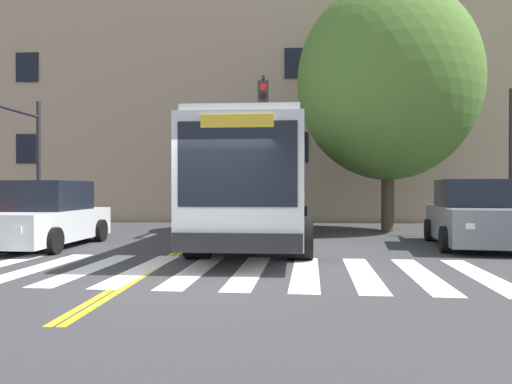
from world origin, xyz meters
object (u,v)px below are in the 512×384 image
traffic_light_far_corner (15,143)px  traffic_light_overhead (264,129)px  city_bus (260,182)px  car_teal_behind_bus (262,204)px  car_white_near_lane (46,217)px  car_grey_far_lane (474,216)px  street_tree_curbside_large (388,81)px

traffic_light_far_corner → traffic_light_overhead: size_ratio=0.86×
city_bus → traffic_light_far_corner: size_ratio=2.51×
city_bus → car_teal_behind_bus: city_bus is taller
car_white_near_lane → car_grey_far_lane: size_ratio=1.01×
city_bus → car_teal_behind_bus: 8.72m
city_bus → street_tree_curbside_large: (4.54, 3.95, 3.79)m
car_grey_far_lane → traffic_light_far_corner: 14.22m
car_white_near_lane → car_teal_behind_bus: bearing=62.0°
car_white_near_lane → car_grey_far_lane: car_grey_far_lane is taller
car_teal_behind_bus → traffic_light_overhead: traffic_light_overhead is taller
traffic_light_overhead → street_tree_curbside_large: 5.11m
car_grey_far_lane → car_teal_behind_bus: size_ratio=0.98×
car_grey_far_lane → traffic_light_far_corner: traffic_light_far_corner is taller
traffic_light_far_corner → street_tree_curbside_large: (12.59, 3.00, 2.48)m
street_tree_curbside_large → traffic_light_far_corner: bearing=-166.6°
car_white_near_lane → street_tree_curbside_large: street_tree_curbside_large is taller
car_teal_behind_bus → traffic_light_far_corner: size_ratio=1.03×
car_teal_behind_bus → street_tree_curbside_large: bearing=-44.0°
car_white_near_lane → traffic_light_overhead: size_ratio=0.88×
car_white_near_lane → car_grey_far_lane: bearing=3.2°
city_bus → car_white_near_lane: bearing=-164.9°
city_bus → traffic_light_overhead: traffic_light_overhead is taller
car_grey_far_lane → traffic_light_far_corner: (-13.92, 1.85, 2.25)m
car_white_near_lane → street_tree_curbside_large: size_ratio=0.52×
street_tree_curbside_large → traffic_light_overhead: bearing=-163.0°
car_grey_far_lane → traffic_light_overhead: bearing=149.4°
street_tree_curbside_large → city_bus: bearing=-139.0°
car_grey_far_lane → car_teal_behind_bus: bearing=123.0°
car_white_near_lane → traffic_light_far_corner: traffic_light_far_corner is taller
city_bus → car_grey_far_lane: bearing=-8.8°
car_white_near_lane → traffic_light_overhead: (5.80, 4.12, 2.85)m
car_white_near_lane → street_tree_curbside_large: bearing=28.1°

